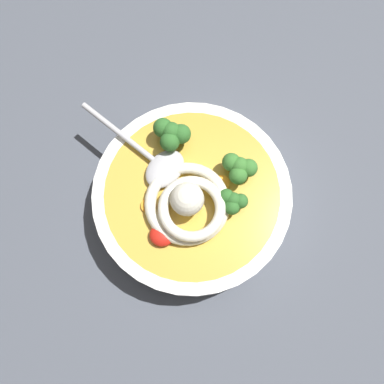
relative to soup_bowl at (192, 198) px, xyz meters
The scene contains 10 objects.
table_slab 6.10cm from the soup_bowl, 70.32° to the right, with size 133.61×133.61×4.02cm, color #474C56.
soup_bowl is the anchor object (origin of this frame).
noodle_pile 5.07cm from the soup_bowl, 95.05° to the right, with size 12.29×12.04×4.94cm.
soup_spoon 7.24cm from the soup_bowl, 148.75° to the left, with size 16.47×11.83×1.60cm.
chili_sauce_dollop 8.04cm from the soup_bowl, 114.60° to the right, with size 3.22×2.90×1.45cm, color red.
broccoli_floret_beside_chili 9.61cm from the soup_bowl, 118.85° to the left, with size 5.15×4.44×4.08cm.
broccoli_floret_near_spoon 7.46cm from the soup_bowl, 10.43° to the right, with size 3.80×3.27×3.01cm.
broccoli_floret_left 8.59cm from the soup_bowl, 30.99° to the left, with size 4.71×4.05×3.72cm.
carrot_slice_far 5.38cm from the soup_bowl, 23.87° to the left, with size 2.08×2.08×0.73cm, color orange.
carrot_slice_front 7.03cm from the soup_bowl, 149.42° to the right, with size 2.07×2.07×0.42cm, color orange.
Camera 1 is at (1.06, -11.39, 59.29)cm, focal length 35.78 mm.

